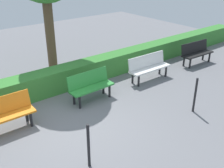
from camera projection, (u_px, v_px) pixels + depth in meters
ground_plane at (70, 125)px, 6.88m from camera, size 22.22×22.22×0.00m
bench_black at (196, 52)px, 10.62m from camera, size 1.50×0.53×0.86m
bench_white at (149, 66)px, 9.24m from camera, size 1.61×0.49×0.86m
bench_green at (90, 85)px, 7.89m from camera, size 1.38×0.48×0.86m
bench_orange at (2, 114)px, 6.45m from camera, size 1.47×0.47×0.86m
hedge_row at (69, 76)px, 8.74m from camera, size 18.22×0.63×0.72m
railing_post_mid at (195, 95)px, 7.27m from camera, size 0.06×0.06×1.00m
railing_post_far at (89, 146)px, 5.33m from camera, size 0.06×0.06×1.00m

